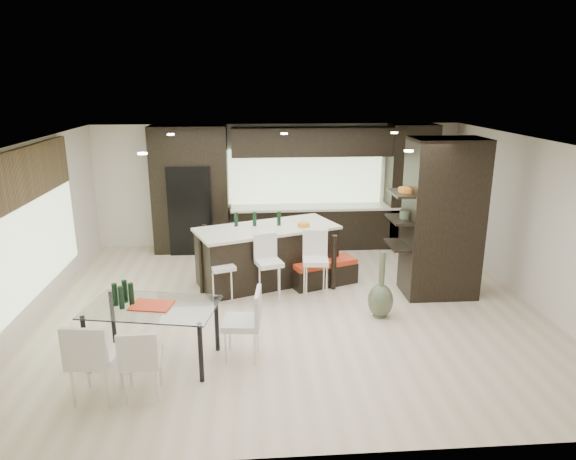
{
  "coord_description": "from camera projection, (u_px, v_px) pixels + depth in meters",
  "views": [
    {
      "loc": [
        -0.62,
        -7.73,
        3.57
      ],
      "look_at": [
        0.0,
        0.6,
        1.15
      ],
      "focal_mm": 32.0,
      "sensor_mm": 36.0,
      "label": 1
    }
  ],
  "objects": [
    {
      "name": "ground",
      "position": [
        291.0,
        307.0,
        8.44
      ],
      "size": [
        8.0,
        8.0,
        0.0
      ],
      "primitive_type": "plane",
      "color": "beige",
      "rests_on": "ground"
    },
    {
      "name": "back_wall",
      "position": [
        278.0,
        185.0,
        11.42
      ],
      "size": [
        8.0,
        0.02,
        2.7
      ],
      "primitive_type": "cube",
      "color": "silver",
      "rests_on": "ground"
    },
    {
      "name": "left_wall",
      "position": [
        28.0,
        234.0,
        7.78
      ],
      "size": [
        0.02,
        7.0,
        2.7
      ],
      "primitive_type": "cube",
      "color": "silver",
      "rests_on": "ground"
    },
    {
      "name": "right_wall",
      "position": [
        535.0,
        223.0,
        8.35
      ],
      "size": [
        0.02,
        7.0,
        2.7
      ],
      "primitive_type": "cube",
      "color": "silver",
      "rests_on": "ground"
    },
    {
      "name": "ceiling",
      "position": [
        291.0,
        142.0,
        7.69
      ],
      "size": [
        8.0,
        7.0,
        0.02
      ],
      "primitive_type": "cube",
      "color": "white",
      "rests_on": "ground"
    },
    {
      "name": "window_left",
      "position": [
        36.0,
        230.0,
        7.98
      ],
      "size": [
        0.04,
        3.2,
        1.9
      ],
      "primitive_type": "cube",
      "color": "#B2D199",
      "rests_on": "left_wall"
    },
    {
      "name": "window_back",
      "position": [
        305.0,
        176.0,
        11.37
      ],
      "size": [
        3.4,
        0.04,
        1.2
      ],
      "primitive_type": "cube",
      "color": "#B2D199",
      "rests_on": "back_wall"
    },
    {
      "name": "stone_accent",
      "position": [
        30.0,
        173.0,
        7.73
      ],
      "size": [
        0.08,
        3.0,
        0.8
      ],
      "primitive_type": "cube",
      "color": "brown",
      "rests_on": "left_wall"
    },
    {
      "name": "ceiling_spots",
      "position": [
        290.0,
        141.0,
        7.94
      ],
      "size": [
        4.0,
        3.0,
        0.02
      ],
      "primitive_type": "cube",
      "color": "white",
      "rests_on": "ceiling"
    },
    {
      "name": "back_cabinetry",
      "position": [
        302.0,
        188.0,
        11.14
      ],
      "size": [
        6.8,
        0.68,
        2.7
      ],
      "primitive_type": "cube",
      "color": "black",
      "rests_on": "ground"
    },
    {
      "name": "refrigerator",
      "position": [
        191.0,
        208.0,
        11.03
      ],
      "size": [
        0.9,
        0.68,
        1.9
      ],
      "primitive_type": "cube",
      "color": "black",
      "rests_on": "ground"
    },
    {
      "name": "partition_column",
      "position": [
        443.0,
        219.0,
        8.64
      ],
      "size": [
        1.2,
        0.8,
        2.7
      ],
      "primitive_type": "cube",
      "color": "black",
      "rests_on": "ground"
    },
    {
      "name": "kitchen_island",
      "position": [
        267.0,
        255.0,
        9.38
      ],
      "size": [
        2.75,
        1.92,
        1.05
      ],
      "primitive_type": "cube",
      "rotation": [
        0.0,
        0.0,
        0.36
      ],
      "color": "black",
      "rests_on": "ground"
    },
    {
      "name": "stool_left",
      "position": [
        223.0,
        278.0,
        8.56
      ],
      "size": [
        0.48,
        0.48,
        0.84
      ],
      "primitive_type": "cube",
      "rotation": [
        0.0,
        0.0,
        0.36
      ],
      "color": "silver",
      "rests_on": "ground"
    },
    {
      "name": "stool_mid",
      "position": [
        269.0,
        275.0,
        8.59
      ],
      "size": [
        0.51,
        0.51,
        0.91
      ],
      "primitive_type": "cube",
      "rotation": [
        0.0,
        0.0,
        0.3
      ],
      "color": "silver",
      "rests_on": "ground"
    },
    {
      "name": "stool_right",
      "position": [
        315.0,
        273.0,
        8.63
      ],
      "size": [
        0.45,
        0.45,
        0.95
      ],
      "primitive_type": "cube",
      "rotation": [
        0.0,
        0.0,
        -0.08
      ],
      "color": "silver",
      "rests_on": "ground"
    },
    {
      "name": "bench",
      "position": [
        323.0,
        272.0,
        9.34
      ],
      "size": [
        1.29,
        0.87,
        0.46
      ],
      "primitive_type": "cube",
      "rotation": [
        0.0,
        0.0,
        0.37
      ],
      "color": "black",
      "rests_on": "ground"
    },
    {
      "name": "floor_vase",
      "position": [
        381.0,
        285.0,
        7.96
      ],
      "size": [
        0.47,
        0.47,
        1.08
      ],
      "primitive_type": null,
      "rotation": [
        0.0,
        0.0,
        0.22
      ],
      "color": "#48543D",
      "rests_on": "ground"
    },
    {
      "name": "dining_table",
      "position": [
        154.0,
        334.0,
        6.7
      ],
      "size": [
        1.8,
        1.23,
        0.79
      ],
      "primitive_type": "cube",
      "rotation": [
        0.0,
        0.0,
        -0.2
      ],
      "color": "white",
      "rests_on": "ground"
    },
    {
      "name": "chair_near",
      "position": [
        142.0,
        364.0,
        5.96
      ],
      "size": [
        0.47,
        0.47,
        0.83
      ],
      "primitive_type": "cube",
      "rotation": [
        0.0,
        0.0,
        0.04
      ],
      "color": "silver",
      "rests_on": "ground"
    },
    {
      "name": "chair_far",
      "position": [
        96.0,
        363.0,
        5.88
      ],
      "size": [
        0.56,
        0.56,
        0.94
      ],
      "primitive_type": "cube",
      "rotation": [
        0.0,
        0.0,
        -0.12
      ],
      "color": "silver",
      "rests_on": "ground"
    },
    {
      "name": "chair_end",
      "position": [
        242.0,
        327.0,
        6.77
      ],
      "size": [
        0.53,
        0.53,
        0.9
      ],
      "primitive_type": "cube",
      "rotation": [
        0.0,
        0.0,
        1.47
      ],
      "color": "silver",
      "rests_on": "ground"
    }
  ]
}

